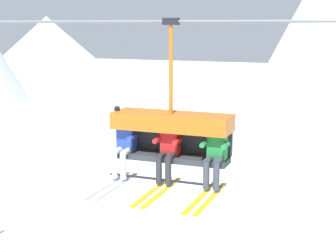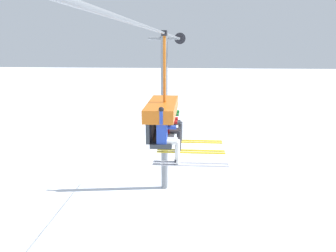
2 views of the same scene
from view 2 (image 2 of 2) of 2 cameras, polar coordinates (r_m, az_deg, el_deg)
name	(u,v)px [view 2 (image 2 of 2)]	position (r m, az deg, el deg)	size (l,w,h in m)	color
lift_tower_far	(165,112)	(17.45, -0.58, 2.51)	(0.36, 1.88, 8.45)	slate
lift_cable	(165,33)	(7.89, -0.59, 15.85)	(20.32, 0.05, 0.05)	slate
chairlift_chair	(162,114)	(8.00, -1.13, 2.18)	(2.16, 0.74, 2.82)	#33383D
skier_blue	(168,134)	(7.21, -0.07, -1.49)	(0.48, 1.70, 1.34)	#2847B7
skier_red	(171,126)	(8.05, 0.45, 0.05)	(0.46, 1.70, 1.23)	red
skier_green	(173,118)	(8.89, 0.82, 1.42)	(0.46, 1.70, 1.23)	#23843D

